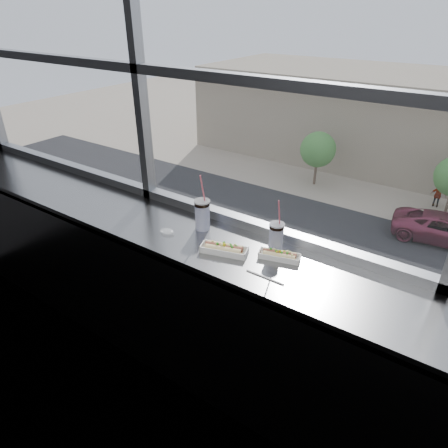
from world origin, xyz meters
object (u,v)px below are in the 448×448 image
Objects in this scene: soda_cup_left at (202,213)px; soda_cup_right at (276,235)px; wrapper at (167,231)px; car_near_a at (199,218)px; car_far_b at (446,224)px; hotdog_tray_left at (224,249)px; hotdog_tray_right at (280,255)px; pedestrian_b at (439,193)px; loose_straw at (265,277)px; tree_left at (318,150)px; car_near_c at (436,299)px.

soda_cup_left is 0.50m from soda_cup_right.
car_near_a is (-12.66, 16.35, -10.93)m from wrapper.
car_far_b is at bearing 88.70° from soda_cup_left.
hotdog_tray_right is (0.29, 0.13, -0.00)m from hotdog_tray_left.
wrapper is 0.01× the size of car_far_b.
soda_cup_left is 3.84× the size of wrapper.
wrapper is at bearing 91.02° from pedestrian_b.
loose_straw is (0.31, -0.08, -0.02)m from hotdog_tray_left.
hotdog_tray_left is 0.32m from loose_straw.
loose_straw reaches higher than tree_left.
soda_cup_left reaches higher than car_near_c.
pedestrian_b reaches higher than car_near_c.
car_near_a is (-13.36, -8.00, -0.04)m from car_far_b.
soda_cup_left is 0.17× the size of pedestrian_b.
loose_straw is at bearing 173.69° from car_far_b.
soda_cup_left is at bearing 158.87° from loose_straw.
hotdog_tray_right is 0.57m from soda_cup_left.
pedestrian_b is (-2.00, 13.12, 0.05)m from car_near_c.
soda_cup_right is 31.30m from pedestrian_b.
hotdog_tray_right is at bearing 96.69° from loose_straw.
car_near_a reaches higher than pedestrian_b.
wrapper is at bearing -130.81° from soda_cup_left.
soda_cup_right is at bearing 17.81° from wrapper.
hotdog_tray_right is at bearing -144.46° from car_near_a.
car_near_a is (-13.08, 16.34, -10.95)m from hotdog_tray_left.
car_far_b is (-0.02, 24.21, -10.90)m from hotdog_tray_right.
hotdog_tray_right is 0.04× the size of car_near_a.
wrapper is (-0.71, -0.14, -0.01)m from hotdog_tray_right.
wrapper reaches higher than tree_left.
soda_cup_left reaches higher than car_far_b.
loose_straw reaches higher than pedestrian_b.
soda_cup_left is 0.25m from wrapper.
hotdog_tray_left is 0.06× the size of tree_left.
soda_cup_right is at bearing 107.95° from loose_straw.
car_near_c is 16.54m from tree_left.
soda_cup_right is at bearing 173.49° from car_far_b.
loose_straw is 0.03× the size of car_near_a.
wrapper reaches higher than pedestrian_b.
hotdog_tray_left is at bearing 172.95° from car_far_b.
tree_left is (-10.43, 4.00, 1.82)m from car_far_b.
pedestrian_b is (-1.26, 29.53, -10.97)m from loose_straw.
pedestrian_b is 9.47m from tree_left.
soda_cup_left reaches higher than loose_straw.
hotdog_tray_right is 0.73m from wrapper.
soda_cup_right is 31.36m from tree_left.
hotdog_tray_right reaches higher than car_near_c.
wrapper is (-0.65, -0.21, -0.08)m from soda_cup_right.
wrapper is 26.68m from car_far_b.
car_near_c is 0.91× the size of car_near_a.
soda_cup_right is at bearing 4.19° from soda_cup_left.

